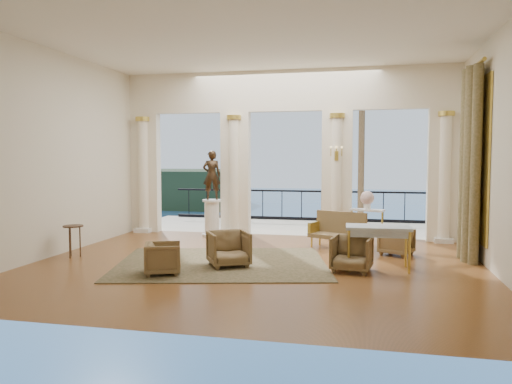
% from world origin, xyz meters
% --- Properties ---
extents(floor, '(9.00, 9.00, 0.00)m').
position_xyz_m(floor, '(0.00, 0.00, 0.00)').
color(floor, '#4D3213').
rests_on(floor, ground).
extents(room_walls, '(9.00, 9.00, 9.00)m').
position_xyz_m(room_walls, '(0.00, -1.12, 2.88)').
color(room_walls, beige).
rests_on(room_walls, ground).
extents(arcade, '(9.00, 0.56, 4.50)m').
position_xyz_m(arcade, '(-0.00, 3.82, 2.58)').
color(arcade, '#F9EACA').
rests_on(arcade, ground).
extents(terrace, '(10.00, 3.60, 0.10)m').
position_xyz_m(terrace, '(0.00, 5.80, -0.05)').
color(terrace, '#ABA38E').
rests_on(terrace, ground).
extents(balustrade, '(9.00, 0.06, 1.03)m').
position_xyz_m(balustrade, '(0.00, 7.40, 0.41)').
color(balustrade, black).
rests_on(balustrade, terrace).
extents(palm_tree, '(2.00, 2.00, 4.50)m').
position_xyz_m(palm_tree, '(2.00, 6.60, 4.09)').
color(palm_tree, '#4C3823').
rests_on(palm_tree, terrace).
extents(headland, '(22.00, 18.00, 6.00)m').
position_xyz_m(headland, '(-30.00, 70.00, -3.00)').
color(headland, black).
rests_on(headland, sea).
extents(sea, '(160.00, 160.00, 0.00)m').
position_xyz_m(sea, '(0.00, 60.00, -6.00)').
color(sea, '#1B4D84').
rests_on(sea, ground).
extents(curtain, '(0.33, 1.40, 4.09)m').
position_xyz_m(curtain, '(4.28, 1.50, 2.02)').
color(curtain, brown).
rests_on(curtain, ground).
extents(window_frame, '(0.04, 1.60, 3.40)m').
position_xyz_m(window_frame, '(4.47, 1.50, 2.10)').
color(window_frame, gold).
rests_on(window_frame, room_walls).
extents(wall_sconce, '(0.30, 0.11, 0.33)m').
position_xyz_m(wall_sconce, '(1.40, 3.51, 2.23)').
color(wall_sconce, gold).
rests_on(wall_sconce, arcade).
extents(rug, '(4.82, 4.12, 0.02)m').
position_xyz_m(rug, '(-0.68, 0.03, 0.01)').
color(rug, '#2C341A').
rests_on(rug, ground).
extents(armchair_a, '(1.01, 0.99, 0.78)m').
position_xyz_m(armchair_a, '(-0.47, -0.20, 0.39)').
color(armchair_a, '#483A1C').
rests_on(armchair_a, ground).
extents(armchair_b, '(0.81, 0.78, 0.74)m').
position_xyz_m(armchair_b, '(1.92, -0.10, 0.37)').
color(armchair_b, '#483A1C').
rests_on(armchair_b, ground).
extents(armchair_c, '(0.81, 0.83, 0.65)m').
position_xyz_m(armchair_c, '(2.83, 1.72, 0.33)').
color(armchair_c, '#483A1C').
rests_on(armchair_c, ground).
extents(armchair_d, '(0.79, 0.81, 0.65)m').
position_xyz_m(armchair_d, '(-1.48, -1.11, 0.33)').
color(armchair_d, '#483A1C').
rests_on(armchair_d, ground).
extents(settee, '(1.41, 1.00, 0.86)m').
position_xyz_m(settee, '(1.54, 2.34, 0.42)').
color(settee, '#483A1C').
rests_on(settee, ground).
extents(game_table, '(1.25, 0.71, 0.84)m').
position_xyz_m(game_table, '(2.41, 0.21, 0.75)').
color(game_table, '#9FB2C4').
rests_on(game_table, ground).
extents(pedestal, '(0.55, 0.55, 1.01)m').
position_xyz_m(pedestal, '(-1.94, 3.35, 0.49)').
color(pedestal, silver).
rests_on(pedestal, ground).
extents(statue, '(0.57, 0.47, 1.33)m').
position_xyz_m(statue, '(-1.94, 3.35, 1.68)').
color(statue, '#312316').
rests_on(statue, pedestal).
extents(console_table, '(0.92, 0.58, 0.82)m').
position_xyz_m(console_table, '(2.20, 3.55, 0.68)').
color(console_table, silver).
rests_on(console_table, ground).
extents(urn, '(0.36, 0.36, 0.47)m').
position_xyz_m(urn, '(2.20, 3.55, 1.09)').
color(urn, white).
rests_on(urn, console_table).
extents(side_table, '(0.43, 0.43, 0.69)m').
position_xyz_m(side_table, '(-4.00, -0.05, 0.60)').
color(side_table, black).
rests_on(side_table, ground).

